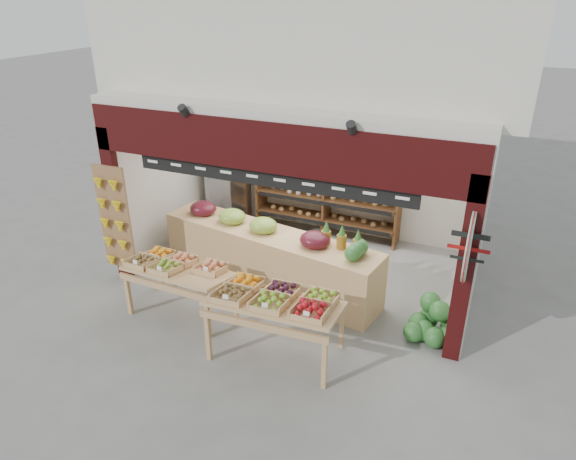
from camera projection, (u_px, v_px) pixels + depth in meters
The scene contains 11 objects.
ground at pixel (295, 279), 8.88m from camera, with size 60.00×60.00×0.00m, color slate.
shop_structure at pixel (333, 31), 8.54m from camera, with size 6.36×5.12×5.40m.
banana_board at pixel (114, 221), 8.40m from camera, with size 0.60×0.15×1.80m.
gift_sign at pixel (469, 246), 6.20m from camera, with size 0.04×0.93×0.92m.
back_shelving at pixel (327, 182), 10.08m from camera, with size 2.95×0.48×1.83m.
refrigerator at pixel (228, 188), 10.50m from camera, with size 0.66×0.66×1.71m, color #B1B4B8.
cardboard_stack at pixel (205, 234), 9.93m from camera, with size 1.09×0.79×0.70m.
mid_counter at pixel (268, 256), 8.53m from camera, with size 3.96×1.42×1.20m.
display_table_left at pixel (174, 267), 7.73m from camera, with size 1.57×0.91×0.99m.
display_table_right at pixel (276, 300), 6.73m from camera, with size 1.78×1.06×1.09m.
watermelon_pile at pixel (434, 324), 7.36m from camera, with size 0.81×0.76×0.58m.
Camera 1 is at (2.90, -7.08, 4.59)m, focal length 32.00 mm.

